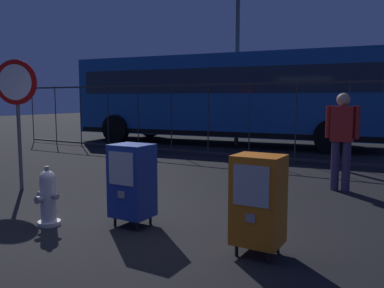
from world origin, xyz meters
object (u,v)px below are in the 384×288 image
fire_hydrant (48,198)px  stop_sign (17,97)px  newspaper_box_primary (258,200)px  pedestrian (342,136)px  bus_near (224,95)px  newspaper_box_secondary (132,181)px

fire_hydrant → stop_sign: bearing=151.4°
fire_hydrant → newspaper_box_primary: newspaper_box_primary is taller
pedestrian → fire_hydrant: bearing=-126.3°
stop_sign → fire_hydrant: bearing=-28.6°
newspaper_box_primary → stop_sign: stop_sign is taller
fire_hydrant → stop_sign: 2.60m
fire_hydrant → bus_near: size_ratio=0.07×
pedestrian → newspaper_box_primary: bearing=-93.4°
fire_hydrant → pedestrian: 4.77m
newspaper_box_secondary → stop_sign: bearing=168.8°
pedestrian → bus_near: bearing=131.3°
newspaper_box_primary → newspaper_box_secondary: (-1.68, 0.10, 0.00)m
newspaper_box_secondary → pedestrian: pedestrian is taller
fire_hydrant → newspaper_box_secondary: newspaper_box_secondary is taller
newspaper_box_secondary → fire_hydrant: bearing=-150.6°
newspaper_box_primary → bus_near: bus_near is taller
fire_hydrant → stop_sign: (-2.01, 1.09, 1.25)m
fire_hydrant → newspaper_box_secondary: bearing=29.4°
newspaper_box_primary → stop_sign: bearing=171.6°
stop_sign → bus_near: size_ratio=0.21×
pedestrian → bus_near: bus_near is taller
fire_hydrant → newspaper_box_primary: 2.64m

